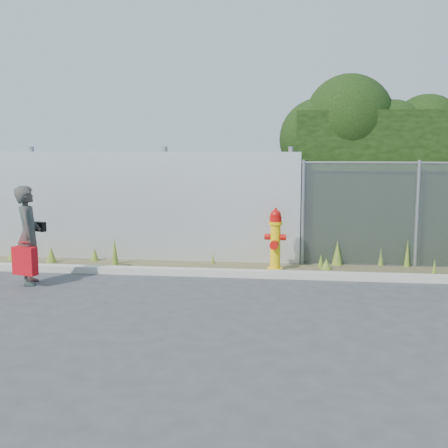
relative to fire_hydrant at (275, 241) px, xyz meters
The scene contains 8 objects.
ground 2.45m from the fire_hydrant, 103.19° to the right, with size 80.00×80.00×0.00m, color #3B3B3D.
curb 0.91m from the fire_hydrant, 136.51° to the right, with size 16.00×0.22×0.12m, color #ACA99B.
weed_strip 0.85m from the fire_hydrant, 164.46° to the left, with size 16.00×1.27×0.55m.
corrugated_fence 3.89m from the fire_hydrant, 169.65° to the left, with size 8.50×0.21×2.30m.
fire_hydrant is the anchor object (origin of this frame).
woman 4.33m from the fire_hydrant, 160.26° to the right, with size 0.61×0.40×1.66m, color #0D584B.
red_tote_bag 4.38m from the fire_hydrant, 157.37° to the right, with size 0.42×0.15×0.55m.
black_shoulder_bag 4.17m from the fire_hydrant, 162.58° to the right, with size 0.22×0.09×0.16m.
Camera 1 is at (0.84, -7.93, 2.30)m, focal length 45.00 mm.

